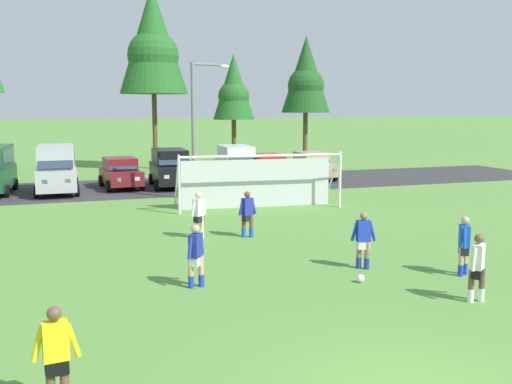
{
  "coord_description": "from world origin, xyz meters",
  "views": [
    {
      "loc": [
        -5.15,
        -7.22,
        4.6
      ],
      "look_at": [
        1.17,
        11.35,
        1.71
      ],
      "focal_mm": 40.94,
      "sensor_mm": 36.0,
      "label": 1
    }
  ],
  "objects_px": {
    "parked_car_slot_left": "(57,168)",
    "parked_car_slot_far_right": "(312,165)",
    "player_midfield_center": "(477,268)",
    "parked_car_slot_center_left": "(121,173)",
    "referee": "(56,358)",
    "parked_car_slot_center_right": "(236,163)",
    "player_trailing_back": "(464,246)",
    "parked_car_slot_center": "(170,168)",
    "street_lamp": "(197,129)",
    "soccer_ball": "(361,278)",
    "player_winger_right": "(199,215)",
    "player_striker_near": "(247,214)",
    "player_defender_far": "(363,240)",
    "parked_car_slot_right": "(269,168)",
    "soccer_goal": "(258,180)",
    "player_winger_left": "(196,256)"
  },
  "relations": [
    {
      "from": "player_midfield_center",
      "to": "player_winger_right",
      "type": "relative_size",
      "value": 1.0
    },
    {
      "from": "player_winger_right",
      "to": "parked_car_slot_center_left",
      "type": "height_order",
      "value": "parked_car_slot_center_left"
    },
    {
      "from": "player_striker_near",
      "to": "player_defender_far",
      "type": "distance_m",
      "value": 5.26
    },
    {
      "from": "parked_car_slot_center",
      "to": "street_lamp",
      "type": "bearing_deg",
      "value": -84.89
    },
    {
      "from": "player_trailing_back",
      "to": "street_lamp",
      "type": "xyz_separation_m",
      "value": [
        -3.88,
        15.18,
        2.66
      ]
    },
    {
      "from": "player_midfield_center",
      "to": "player_winger_right",
      "type": "height_order",
      "value": "same"
    },
    {
      "from": "soccer_ball",
      "to": "player_trailing_back",
      "type": "bearing_deg",
      "value": -5.72
    },
    {
      "from": "parked_car_slot_center_left",
      "to": "parked_car_slot_center_right",
      "type": "xyz_separation_m",
      "value": [
        7.2,
        1.18,
        0.24
      ]
    },
    {
      "from": "referee",
      "to": "parked_car_slot_far_right",
      "type": "xyz_separation_m",
      "value": [
        15.41,
        24.87,
        0.05
      ]
    },
    {
      "from": "parked_car_slot_center_left",
      "to": "parked_car_slot_far_right",
      "type": "relative_size",
      "value": 1.02
    },
    {
      "from": "player_winger_right",
      "to": "parked_car_slot_center",
      "type": "distance_m",
      "value": 13.49
    },
    {
      "from": "referee",
      "to": "player_defender_far",
      "type": "relative_size",
      "value": 1.0
    },
    {
      "from": "player_striker_near",
      "to": "player_trailing_back",
      "type": "height_order",
      "value": "same"
    },
    {
      "from": "player_winger_right",
      "to": "parked_car_slot_left",
      "type": "relative_size",
      "value": 0.34
    },
    {
      "from": "soccer_goal",
      "to": "player_defender_far",
      "type": "relative_size",
      "value": 4.61
    },
    {
      "from": "soccer_ball",
      "to": "player_midfield_center",
      "type": "bearing_deg",
      "value": -50.28
    },
    {
      "from": "soccer_ball",
      "to": "referee",
      "type": "bearing_deg",
      "value": -150.47
    },
    {
      "from": "player_winger_right",
      "to": "player_winger_left",
      "type": "bearing_deg",
      "value": -103.97
    },
    {
      "from": "referee",
      "to": "parked_car_slot_center_right",
      "type": "distance_m",
      "value": 27.86
    },
    {
      "from": "player_defender_far",
      "to": "street_lamp",
      "type": "distance_m",
      "value": 14.05
    },
    {
      "from": "player_striker_near",
      "to": "parked_car_slot_right",
      "type": "relative_size",
      "value": 0.39
    },
    {
      "from": "parked_car_slot_center",
      "to": "player_winger_right",
      "type": "bearing_deg",
      "value": -96.34
    },
    {
      "from": "player_trailing_back",
      "to": "parked_car_slot_far_right",
      "type": "xyz_separation_m",
      "value": [
        4.86,
        20.89,
        0.05
      ]
    },
    {
      "from": "player_winger_right",
      "to": "parked_car_slot_center_right",
      "type": "bearing_deg",
      "value": 68.4
    },
    {
      "from": "player_striker_near",
      "to": "player_defender_far",
      "type": "height_order",
      "value": "same"
    },
    {
      "from": "soccer_ball",
      "to": "player_striker_near",
      "type": "xyz_separation_m",
      "value": [
        -1.16,
        6.09,
        0.71
      ]
    },
    {
      "from": "player_striker_near",
      "to": "street_lamp",
      "type": "bearing_deg",
      "value": 88.26
    },
    {
      "from": "soccer_ball",
      "to": "street_lamp",
      "type": "xyz_separation_m",
      "value": [
        -0.89,
        14.88,
        3.37
      ]
    },
    {
      "from": "player_striker_near",
      "to": "player_midfield_center",
      "type": "xyz_separation_m",
      "value": [
        3.01,
        -8.32,
        0.0
      ]
    },
    {
      "from": "player_winger_left",
      "to": "player_trailing_back",
      "type": "distance_m",
      "value": 7.29
    },
    {
      "from": "parked_car_slot_right",
      "to": "parked_car_slot_center_left",
      "type": "bearing_deg",
      "value": 177.66
    },
    {
      "from": "player_midfield_center",
      "to": "parked_car_slot_center_left",
      "type": "bearing_deg",
      "value": 104.79
    },
    {
      "from": "soccer_ball",
      "to": "parked_car_slot_center_right",
      "type": "height_order",
      "value": "parked_car_slot_center_right"
    },
    {
      "from": "parked_car_slot_left",
      "to": "player_striker_near",
      "type": "bearing_deg",
      "value": -64.59
    },
    {
      "from": "parked_car_slot_left",
      "to": "parked_car_slot_far_right",
      "type": "relative_size",
      "value": 1.14
    },
    {
      "from": "player_midfield_center",
      "to": "parked_car_slot_right",
      "type": "height_order",
      "value": "parked_car_slot_right"
    },
    {
      "from": "player_winger_left",
      "to": "parked_car_slot_center_left",
      "type": "relative_size",
      "value": 0.38
    },
    {
      "from": "parked_car_slot_center",
      "to": "parked_car_slot_right",
      "type": "height_order",
      "value": "parked_car_slot_center"
    },
    {
      "from": "player_striker_near",
      "to": "parked_car_slot_right",
      "type": "height_order",
      "value": "parked_car_slot_right"
    },
    {
      "from": "player_midfield_center",
      "to": "parked_car_slot_center_right",
      "type": "distance_m",
      "value": 23.72
    },
    {
      "from": "parked_car_slot_far_right",
      "to": "player_winger_right",
      "type": "bearing_deg",
      "value": -127.1
    },
    {
      "from": "parked_car_slot_center",
      "to": "parked_car_slot_center_right",
      "type": "bearing_deg",
      "value": 19.62
    },
    {
      "from": "street_lamp",
      "to": "referee",
      "type": "bearing_deg",
      "value": -109.19
    },
    {
      "from": "soccer_ball",
      "to": "parked_car_slot_center_right",
      "type": "distance_m",
      "value": 21.7
    },
    {
      "from": "player_trailing_back",
      "to": "parked_car_slot_center",
      "type": "xyz_separation_m",
      "value": [
        -4.32,
        20.17,
        0.29
      ]
    },
    {
      "from": "soccer_goal",
      "to": "player_midfield_center",
      "type": "distance_m",
      "value": 13.93
    },
    {
      "from": "player_winger_right",
      "to": "player_midfield_center",
      "type": "bearing_deg",
      "value": -61.72
    },
    {
      "from": "soccer_goal",
      "to": "parked_car_slot_center_left",
      "type": "xyz_separation_m",
      "value": [
        -5.25,
        8.59,
        -0.42
      ]
    },
    {
      "from": "soccer_goal",
      "to": "player_striker_near",
      "type": "relative_size",
      "value": 4.61
    },
    {
      "from": "parked_car_slot_right",
      "to": "street_lamp",
      "type": "bearing_deg",
      "value": -137.92
    }
  ]
}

